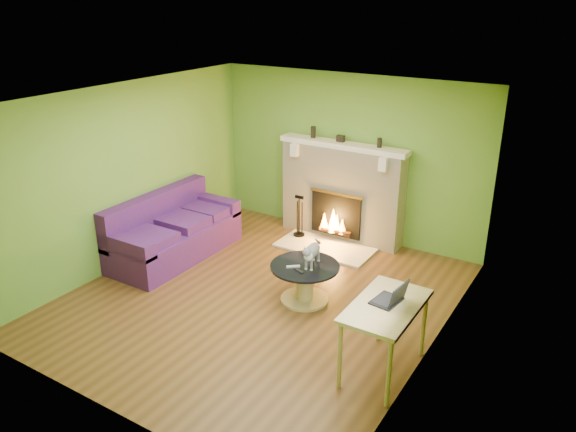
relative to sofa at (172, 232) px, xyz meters
name	(u,v)px	position (x,y,z in m)	size (l,w,h in m)	color
floor	(260,298)	(1.86, -0.38, -0.36)	(5.00, 5.00, 0.00)	#563618
ceiling	(255,98)	(1.86, -0.38, 2.24)	(5.00, 5.00, 0.00)	white
wall_back	(348,157)	(1.86, 2.12, 0.94)	(5.00, 5.00, 0.00)	#5E9530
wall_front	(94,292)	(1.86, -2.88, 0.94)	(5.00, 5.00, 0.00)	#5E9530
wall_left	(128,175)	(-0.39, -0.38, 0.94)	(5.00, 5.00, 0.00)	#5E9530
wall_right	(438,246)	(4.11, -0.38, 0.94)	(5.00, 5.00, 0.00)	#5E9530
window_frame	(407,257)	(4.10, -1.28, 1.19)	(1.20, 1.20, 0.00)	silver
window_pane	(407,257)	(4.09, -1.28, 1.19)	(1.06, 1.06, 0.00)	white
fireplace	(342,192)	(1.86, 1.93, 0.41)	(2.10, 0.46, 1.58)	beige
hearth	(325,247)	(1.86, 1.42, -0.35)	(1.50, 0.75, 0.03)	beige
mantel	(343,145)	(1.86, 1.91, 1.18)	(2.10, 0.28, 0.08)	silver
sofa	(172,232)	(0.00, 0.00, 0.00)	(0.94, 2.09, 0.94)	#46195F
coffee_table	(305,280)	(2.38, -0.12, -0.07)	(0.89, 0.89, 0.50)	tan
desk	(386,313)	(3.81, -0.94, 0.34)	(0.63, 1.08, 0.80)	tan
cat	(313,253)	(2.46, -0.07, 0.31)	(0.20, 0.55, 0.34)	slate
remote_silver	(293,266)	(2.28, -0.24, 0.15)	(0.17, 0.04, 0.02)	#949396
remote_black	(299,271)	(2.40, -0.30, 0.15)	(0.16, 0.04, 0.02)	black
laptop	(387,291)	(3.79, -0.89, 0.56)	(0.28, 0.32, 0.24)	black
fire_tools	(299,216)	(1.29, 1.57, 0.01)	(0.18, 0.18, 0.69)	black
mantel_vase_left	(313,132)	(1.32, 1.94, 1.31)	(0.08, 0.08, 0.18)	black
mantel_vase_right	(379,143)	(2.44, 1.94, 1.29)	(0.07, 0.07, 0.14)	black
mantel_box	(341,139)	(1.80, 1.94, 1.27)	(0.12, 0.08, 0.10)	black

